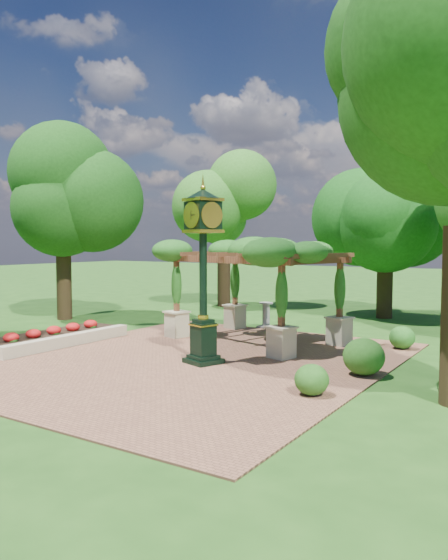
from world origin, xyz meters
The scene contains 13 objects.
ground centered at (0.00, 0.00, 0.00)m, with size 120.00×120.00×0.00m, color #1E4714.
brick_plaza centered at (0.00, 1.00, 0.02)m, with size 10.00×12.00×0.04m, color brown.
border_wall centered at (-4.60, 0.50, 0.20)m, with size 0.35×5.00×0.40m, color #C6B793.
flower_bed centered at (-5.50, 0.50, 0.18)m, with size 1.50×5.00×0.36m, color red.
pedestal_clock centered at (0.42, 0.80, 2.88)m, with size 1.20×1.20×4.82m.
pergola centered at (-0.07, 4.51, 2.86)m, with size 6.18×4.65×3.48m.
sundial centered at (-1.11, 7.24, 0.44)m, with size 0.57×0.57×1.01m.
shrub_front centered at (4.19, -0.51, 0.38)m, with size 0.75×0.75×0.68m, color #225117.
shrub_mid centered at (4.55, 1.84, 0.50)m, with size 1.03×1.03×0.93m, color #255718.
shrub_back centered at (4.46, 5.75, 0.39)m, with size 0.79×0.79×0.71m, color #235E1B.
tree_west_near centered at (-9.64, 4.72, 5.61)m, with size 4.27×4.27×8.16m.
tree_west_far centered at (-6.45, 12.51, 5.47)m, with size 3.38×3.38×8.02m.
tree_north centered at (1.90, 12.59, 5.26)m, with size 4.02×4.02×7.69m.
Camera 1 is at (8.86, -11.27, 3.35)m, focal length 35.00 mm.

